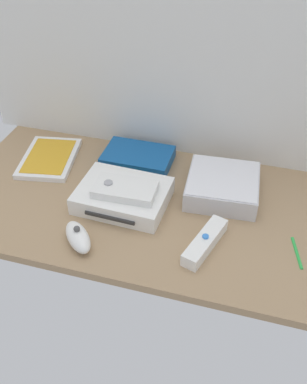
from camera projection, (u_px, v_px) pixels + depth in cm
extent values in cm
cube|color=#9E7F5B|center=(154.00, 208.00, 105.61)|extent=(100.00, 48.00, 2.00)
cube|color=silver|center=(182.00, 36.00, 103.03)|extent=(110.00, 1.20, 64.00)
cube|color=white|center=(123.00, 196.00, 104.24)|extent=(21.61, 16.80, 4.40)
cube|color=#2D2D2D|center=(110.00, 218.00, 98.21)|extent=(12.01, 1.07, 0.80)
cube|color=silver|center=(222.00, 186.00, 106.51)|extent=(18.11, 18.11, 5.00)
cube|color=silver|center=(224.00, 178.00, 104.83)|extent=(17.39, 17.39, 0.30)
cube|color=white|center=(49.00, 158.00, 118.89)|extent=(16.73, 21.10, 1.40)
cube|color=gold|center=(49.00, 156.00, 118.39)|extent=(13.86, 18.05, 0.16)
cube|color=#145193|center=(138.00, 158.00, 117.30)|extent=(18.05, 12.08, 3.40)
cube|color=#19D833|center=(130.00, 171.00, 112.69)|extent=(8.00, 0.43, 0.60)
cube|color=white|center=(205.00, 242.00, 93.33)|extent=(7.72, 15.21, 3.00)
cylinder|color=#387FDB|center=(206.00, 236.00, 92.25)|extent=(1.40, 1.40, 0.40)
ellipsoid|color=white|center=(78.00, 237.00, 93.80)|extent=(10.04, 10.32, 4.00)
sphere|color=#4C4C4C|center=(77.00, 229.00, 92.28)|extent=(1.40, 1.40, 1.40)
cube|color=white|center=(125.00, 189.00, 100.97)|extent=(14.68, 8.52, 2.00)
cylinder|color=#99999E|center=(108.00, 183.00, 100.96)|extent=(2.07, 2.07, 0.40)
cylinder|color=green|center=(297.00, 252.00, 92.66)|extent=(2.91, 8.89, 0.70)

